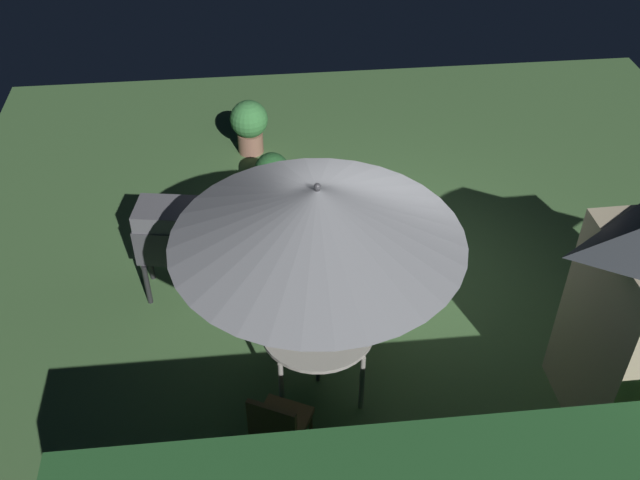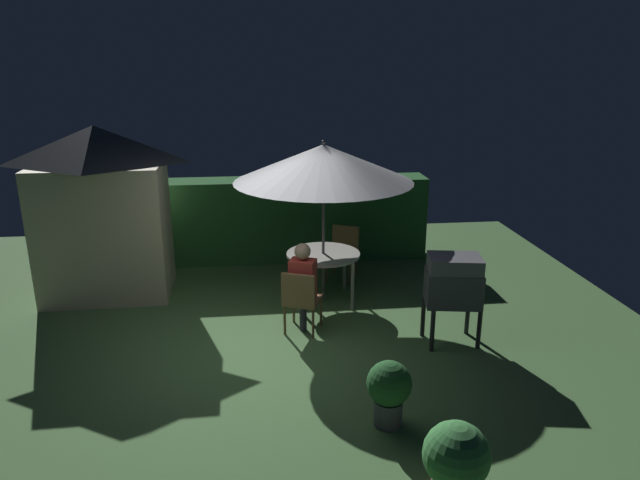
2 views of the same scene
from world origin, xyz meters
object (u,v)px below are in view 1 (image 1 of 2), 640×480
object	(u,v)px
chair_near_shed	(346,271)
bbq_grill	(169,232)
chair_far_side	(278,424)
person_in_red	(345,258)
patio_table	(318,332)
potted_plant_by_shed	(249,124)
potted_plant_by_grill	(272,174)
patio_umbrella	(317,215)

from	to	relation	value
chair_near_shed	bbq_grill	bearing A→B (deg)	-14.21
chair_far_side	person_in_red	world-z (taller)	person_in_red
patio_table	bbq_grill	xyz separation A→B (m)	(1.50, -1.56, 0.14)
bbq_grill	potted_plant_by_shed	size ratio (longest dim) A/B	1.46
chair_near_shed	potted_plant_by_shed	size ratio (longest dim) A/B	1.09
bbq_grill	chair_far_side	world-z (taller)	bbq_grill
chair_near_shed	potted_plant_by_grill	bearing A→B (deg)	-71.84
chair_near_shed	potted_plant_by_shed	distance (m)	3.55
chair_far_side	bbq_grill	bearing A→B (deg)	-66.81
potted_plant_by_shed	chair_far_side	bearing A→B (deg)	91.07
chair_far_side	potted_plant_by_shed	world-z (taller)	chair_far_side
potted_plant_by_grill	potted_plant_by_shed	bearing A→B (deg)	-77.88
person_in_red	bbq_grill	bearing A→B (deg)	-16.66
potted_plant_by_shed	potted_plant_by_grill	xyz separation A→B (m)	(-0.27, 1.23, -0.06)
patio_table	potted_plant_by_grill	world-z (taller)	patio_table
patio_umbrella	potted_plant_by_grill	distance (m)	3.69
bbq_grill	person_in_red	size ratio (longest dim) A/B	0.95
potted_plant_by_grill	chair_near_shed	bearing A→B (deg)	108.16
bbq_grill	chair_near_shed	distance (m)	2.02
patio_table	potted_plant_by_grill	distance (m)	3.27
patio_umbrella	potted_plant_by_grill	world-z (taller)	patio_umbrella
bbq_grill	potted_plant_by_shed	xyz separation A→B (m)	(-0.95, -2.92, -0.38)
potted_plant_by_shed	patio_umbrella	bearing A→B (deg)	97.00
chair_near_shed	potted_plant_by_grill	world-z (taller)	chair_near_shed
potted_plant_by_shed	person_in_red	world-z (taller)	person_in_red
bbq_grill	potted_plant_by_grill	bearing A→B (deg)	-125.92
patio_umbrella	chair_near_shed	world-z (taller)	patio_umbrella
person_in_red	chair_near_shed	bearing A→B (deg)	-111.79
patio_umbrella	chair_far_side	bearing A→B (deg)	63.55
bbq_grill	chair_far_side	size ratio (longest dim) A/B	1.33
chair_far_side	potted_plant_by_shed	size ratio (longest dim) A/B	1.09
chair_far_side	potted_plant_by_grill	bearing A→B (deg)	-92.27
bbq_grill	chair_near_shed	world-z (taller)	bbq_grill
patio_umbrella	person_in_red	xyz separation A→B (m)	(-0.40, -0.99, -1.37)
patio_table	patio_umbrella	bearing A→B (deg)	-90.00
patio_table	person_in_red	xyz separation A→B (m)	(-0.40, -0.99, 0.08)
patio_umbrella	chair_near_shed	bearing A→B (deg)	-111.79
patio_table	chair_far_side	distance (m)	1.03
patio_umbrella	chair_far_side	distance (m)	1.92
patio_umbrella	potted_plant_by_shed	distance (m)	4.82
patio_table	patio_umbrella	world-z (taller)	patio_umbrella
potted_plant_by_grill	person_in_red	size ratio (longest dim) A/B	0.56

